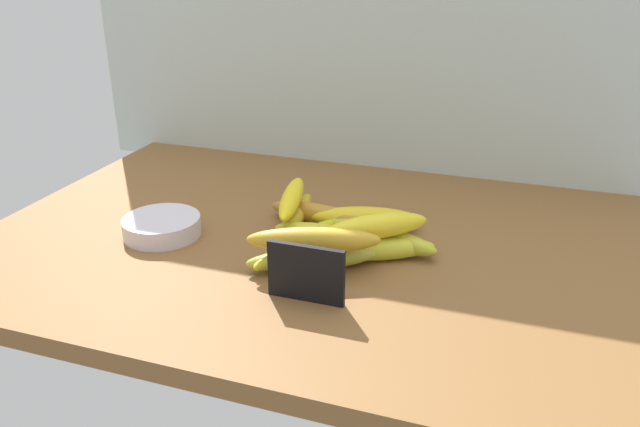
{
  "coord_description": "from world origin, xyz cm",
  "views": [
    {
      "loc": [
        31.75,
        -88.86,
        48.95
      ],
      "look_at": [
        1.77,
        -0.81,
        8.0
      ],
      "focal_mm": 35.07,
      "sensor_mm": 36.0,
      "label": 1
    }
  ],
  "objects_px": {
    "banana_4": "(296,215)",
    "banana_0": "(329,236)",
    "banana_1": "(366,219)",
    "banana_7": "(382,249)",
    "chalkboard_sign": "(306,275)",
    "banana_10": "(292,198)",
    "banana_3": "(322,216)",
    "banana_8": "(314,240)",
    "banana_6": "(380,237)",
    "banana_5": "(312,259)",
    "banana_2": "(302,244)",
    "fruit_bowl": "(162,226)",
    "banana_9": "(377,226)"
  },
  "relations": [
    {
      "from": "fruit_bowl",
      "to": "banana_0",
      "type": "xyz_separation_m",
      "value": [
        0.28,
        0.05,
        0.0
      ]
    },
    {
      "from": "fruit_bowl",
      "to": "banana_7",
      "type": "xyz_separation_m",
      "value": [
        0.37,
        0.03,
        0.0
      ]
    },
    {
      "from": "banana_1",
      "to": "banana_8",
      "type": "relative_size",
      "value": 0.94
    },
    {
      "from": "banana_4",
      "to": "banana_10",
      "type": "height_order",
      "value": "banana_10"
    },
    {
      "from": "fruit_bowl",
      "to": "banana_6",
      "type": "bearing_deg",
      "value": 11.49
    },
    {
      "from": "banana_0",
      "to": "banana_1",
      "type": "relative_size",
      "value": 1.02
    },
    {
      "from": "banana_2",
      "to": "banana_10",
      "type": "relative_size",
      "value": 1.15
    },
    {
      "from": "banana_4",
      "to": "banana_0",
      "type": "bearing_deg",
      "value": -38.35
    },
    {
      "from": "fruit_bowl",
      "to": "banana_3",
      "type": "relative_size",
      "value": 0.65
    },
    {
      "from": "fruit_bowl",
      "to": "banana_8",
      "type": "xyz_separation_m",
      "value": [
        0.29,
        -0.04,
        0.04
      ]
    },
    {
      "from": "banana_4",
      "to": "banana_6",
      "type": "xyz_separation_m",
      "value": [
        0.16,
        -0.04,
        0.0
      ]
    },
    {
      "from": "banana_3",
      "to": "banana_9",
      "type": "height_order",
      "value": "banana_9"
    },
    {
      "from": "banana_0",
      "to": "banana_1",
      "type": "height_order",
      "value": "banana_1"
    },
    {
      "from": "banana_0",
      "to": "banana_8",
      "type": "bearing_deg",
      "value": -86.9
    },
    {
      "from": "banana_2",
      "to": "banana_9",
      "type": "distance_m",
      "value": 0.12
    },
    {
      "from": "banana_1",
      "to": "banana_7",
      "type": "bearing_deg",
      "value": -62.2
    },
    {
      "from": "banana_5",
      "to": "chalkboard_sign",
      "type": "bearing_deg",
      "value": -75.45
    },
    {
      "from": "banana_0",
      "to": "banana_8",
      "type": "distance_m",
      "value": 0.1
    },
    {
      "from": "banana_8",
      "to": "banana_10",
      "type": "relative_size",
      "value": 1.09
    },
    {
      "from": "banana_1",
      "to": "banana_3",
      "type": "relative_size",
      "value": 0.94
    },
    {
      "from": "banana_6",
      "to": "banana_10",
      "type": "relative_size",
      "value": 1.09
    },
    {
      "from": "banana_1",
      "to": "banana_7",
      "type": "xyz_separation_m",
      "value": [
        0.05,
        -0.1,
        -0.0
      ]
    },
    {
      "from": "banana_9",
      "to": "banana_0",
      "type": "bearing_deg",
      "value": 170.76
    },
    {
      "from": "banana_4",
      "to": "banana_6",
      "type": "distance_m",
      "value": 0.17
    },
    {
      "from": "banana_6",
      "to": "banana_2",
      "type": "bearing_deg",
      "value": -151.26
    },
    {
      "from": "banana_0",
      "to": "banana_8",
      "type": "xyz_separation_m",
      "value": [
        0.0,
        -0.09,
        0.04
      ]
    },
    {
      "from": "banana_6",
      "to": "banana_8",
      "type": "height_order",
      "value": "banana_8"
    },
    {
      "from": "banana_3",
      "to": "banana_7",
      "type": "height_order",
      "value": "banana_3"
    },
    {
      "from": "banana_10",
      "to": "banana_0",
      "type": "bearing_deg",
      "value": -34.76
    },
    {
      "from": "banana_5",
      "to": "banana_8",
      "type": "height_order",
      "value": "banana_8"
    },
    {
      "from": "banana_9",
      "to": "banana_2",
      "type": "bearing_deg",
      "value": -167.54
    },
    {
      "from": "banana_0",
      "to": "banana_3",
      "type": "distance_m",
      "value": 0.08
    },
    {
      "from": "banana_5",
      "to": "banana_7",
      "type": "height_order",
      "value": "same"
    },
    {
      "from": "chalkboard_sign",
      "to": "banana_10",
      "type": "xyz_separation_m",
      "value": [
        -0.11,
        0.23,
        0.01
      ]
    },
    {
      "from": "banana_5",
      "to": "banana_8",
      "type": "xyz_separation_m",
      "value": [
        0.01,
        -0.01,
        0.04
      ]
    },
    {
      "from": "banana_7",
      "to": "banana_10",
      "type": "xyz_separation_m",
      "value": [
        -0.18,
        0.08,
        0.03
      ]
    },
    {
      "from": "banana_4",
      "to": "banana_9",
      "type": "xyz_separation_m",
      "value": [
        0.16,
        -0.08,
        0.04
      ]
    },
    {
      "from": "banana_8",
      "to": "banana_9",
      "type": "relative_size",
      "value": 1.2
    },
    {
      "from": "chalkboard_sign",
      "to": "banana_8",
      "type": "distance_m",
      "value": 0.08
    },
    {
      "from": "fruit_bowl",
      "to": "banana_5",
      "type": "distance_m",
      "value": 0.28
    },
    {
      "from": "banana_0",
      "to": "banana_4",
      "type": "distance_m",
      "value": 0.1
    },
    {
      "from": "banana_8",
      "to": "banana_2",
      "type": "bearing_deg",
      "value": 127.16
    },
    {
      "from": "banana_4",
      "to": "fruit_bowl",
      "type": "bearing_deg",
      "value": -150.08
    },
    {
      "from": "banana_5",
      "to": "banana_10",
      "type": "height_order",
      "value": "banana_10"
    },
    {
      "from": "banana_6",
      "to": "banana_10",
      "type": "height_order",
      "value": "banana_10"
    },
    {
      "from": "banana_4",
      "to": "banana_9",
      "type": "height_order",
      "value": "banana_9"
    },
    {
      "from": "banana_0",
      "to": "banana_4",
      "type": "relative_size",
      "value": 1.0
    },
    {
      "from": "banana_2",
      "to": "banana_1",
      "type": "bearing_deg",
      "value": 57.78
    },
    {
      "from": "banana_2",
      "to": "banana_3",
      "type": "distance_m",
      "value": 0.11
    },
    {
      "from": "banana_6",
      "to": "chalkboard_sign",
      "type": "bearing_deg",
      "value": -106.98
    }
  ]
}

